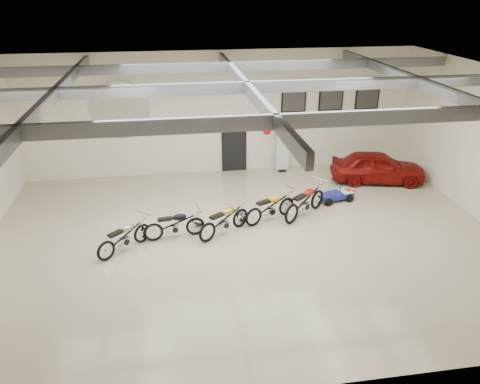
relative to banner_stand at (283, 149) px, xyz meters
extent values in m
cube|color=#C4BA95|center=(-2.51, -5.50, -0.98)|extent=(16.00, 12.00, 0.01)
cube|color=slate|center=(-2.51, -5.50, 4.02)|extent=(16.00, 12.00, 0.01)
cube|color=white|center=(-2.51, 0.50, 1.52)|extent=(16.00, 0.02, 5.00)
cube|color=black|center=(-2.01, 0.45, 0.07)|extent=(0.92, 0.08, 2.10)
imported|color=maroon|center=(3.49, -1.69, -0.36)|extent=(2.27, 3.90, 1.25)
camera|label=1|loc=(-4.69, -18.08, 6.35)|focal=35.00mm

